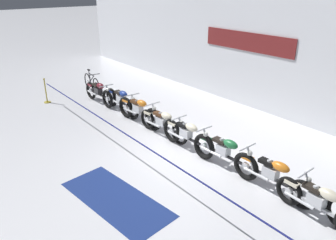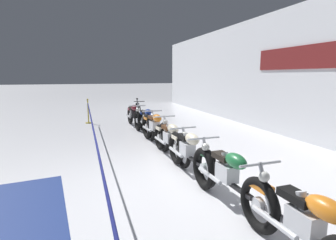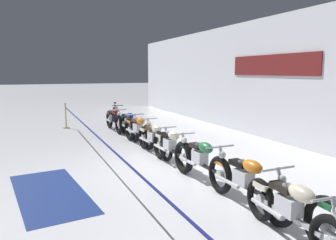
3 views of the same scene
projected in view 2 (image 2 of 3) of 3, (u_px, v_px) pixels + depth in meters
ground_plane at (162, 179)px, 5.17m from camera, size 120.00×120.00×0.00m
motorcycle_maroon_0 at (134, 115)px, 10.32m from camera, size 2.17×0.62×0.95m
motorcycle_blue_1 at (147, 121)px, 8.99m from camera, size 2.42×0.62×0.96m
motorcycle_orange_2 at (155, 129)px, 7.73m from camera, size 2.35×0.62×0.97m
motorcycle_cream_3 at (170, 139)px, 6.46m from camera, size 2.28×0.62×0.93m
motorcycle_cream_4 at (188, 153)px, 5.34m from camera, size 2.16×0.62×0.95m
motorcycle_green_5 at (229, 177)px, 4.05m from camera, size 2.21×0.62×0.95m
motorcycle_orange_6 at (309, 228)px, 2.70m from camera, size 2.30×0.62×0.93m
bicycle at (138, 111)px, 12.13m from camera, size 1.74×0.48×0.96m
stanchion_far_left at (93, 131)px, 5.97m from camera, size 13.88×0.28×1.05m
floor_banner at (21, 218)px, 3.77m from camera, size 3.08×1.55×0.01m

